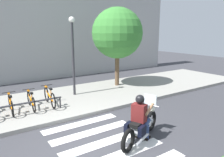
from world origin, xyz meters
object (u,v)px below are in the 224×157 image
at_px(rider, 140,115).
at_px(bicycle_2, 31,101).
at_px(bike_rack, 24,105).
at_px(street_lamp, 73,49).
at_px(bicycle_1, 11,104).
at_px(bicycle_3, 50,97).
at_px(tree_near_rack, 117,33).
at_px(motorcycle, 141,126).

xyz_separation_m(rider, bicycle_2, (-2.09, 4.24, -0.35)).
relative_size(bike_rack, street_lamp, 0.74).
height_order(rider, bicycle_1, rider).
bearing_deg(rider, bicycle_3, 107.46).
height_order(rider, bicycle_3, rider).
bearing_deg(tree_near_rack, motorcycle, -118.47).
bearing_deg(street_lamp, bike_rack, -151.75).
bearing_deg(bicycle_3, bike_rack, -154.02).
bearing_deg(bicycle_2, street_lamp, 20.96).
xyz_separation_m(bicycle_2, bicycle_3, (0.76, -0.00, 0.02)).
xyz_separation_m(bicycle_3, bike_rack, (-1.14, -0.55, 0.04)).
xyz_separation_m(bike_rack, tree_near_rack, (5.52, 1.83, 2.56)).
bearing_deg(bicycle_1, motorcycle, -55.28).
relative_size(rider, bike_rack, 0.51).
bearing_deg(motorcycle, bicycle_1, 124.72).
distance_m(motorcycle, bicycle_1, 5.13).
xyz_separation_m(rider, bicycle_1, (-2.85, 4.24, -0.35)).
distance_m(rider, bicycle_1, 5.12).
bearing_deg(rider, street_lamp, 87.94).
height_order(street_lamp, tree_near_rack, tree_near_rack).
height_order(bicycle_3, street_lamp, street_lamp).
bearing_deg(bicycle_1, bike_rack, -55.70).
height_order(bicycle_1, bicycle_3, bicycle_3).
bearing_deg(rider, bicycle_1, 123.88).
xyz_separation_m(rider, bike_rack, (-2.47, 3.69, -0.28)).
height_order(bicycle_2, bicycle_3, bicycle_3).
height_order(bicycle_2, tree_near_rack, tree_near_rack).
xyz_separation_m(street_lamp, tree_near_rack, (2.86, 0.40, 0.73)).
relative_size(bicycle_1, tree_near_rack, 0.35).
bearing_deg(bicycle_3, tree_near_rack, 16.20).
height_order(bicycle_1, bicycle_2, bicycle_2).
bearing_deg(bicycle_3, motorcycle, -71.56).
distance_m(rider, tree_near_rack, 6.70).
height_order(bicycle_3, bike_rack, bicycle_3).
distance_m(motorcycle, bike_rack, 4.46).
height_order(bicycle_1, tree_near_rack, tree_near_rack).
bearing_deg(bicycle_3, street_lamp, 29.89).
distance_m(bike_rack, street_lamp, 3.52).
height_order(bicycle_1, bike_rack, bicycle_1).
bearing_deg(tree_near_rack, street_lamp, -172.04).
relative_size(rider, tree_near_rack, 0.32).
xyz_separation_m(motorcycle, bicycle_1, (-2.92, 4.21, 0.02)).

